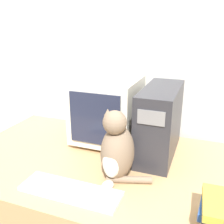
{
  "coord_description": "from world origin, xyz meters",
  "views": [
    {
      "loc": [
        0.54,
        -0.7,
        1.51
      ],
      "look_at": [
        0.07,
        0.53,
        1.04
      ],
      "focal_mm": 42.0,
      "sensor_mm": 36.0,
      "label": 1
    }
  ],
  "objects": [
    {
      "name": "keyboard",
      "position": [
        0.02,
        0.15,
        0.79
      ],
      "size": [
        0.46,
        0.14,
        0.02
      ],
      "color": "silver",
      "rests_on": "desk"
    },
    {
      "name": "cat",
      "position": [
        0.17,
        0.33,
        0.93
      ],
      "size": [
        0.26,
        0.25,
        0.36
      ],
      "rotation": [
        0.0,
        0.0,
        -0.09
      ],
      "color": "#7A6651",
      "rests_on": "desk"
    },
    {
      "name": "crt_monitor",
      "position": [
        -0.03,
        0.71,
        0.99
      ],
      "size": [
        0.37,
        0.39,
        0.4
      ],
      "color": "beige",
      "rests_on": "desk"
    },
    {
      "name": "wall_back",
      "position": [
        0.0,
        1.0,
        1.25
      ],
      "size": [
        7.0,
        0.05,
        2.5
      ],
      "color": "silver",
      "rests_on": "ground_plane"
    },
    {
      "name": "pen",
      "position": [
        -0.07,
        0.22,
        0.78
      ],
      "size": [
        0.15,
        0.01,
        0.01
      ],
      "color": "navy",
      "rests_on": "desk"
    },
    {
      "name": "computer_tower",
      "position": [
        0.31,
        0.66,
        0.97
      ],
      "size": [
        0.19,
        0.48,
        0.39
      ],
      "color": "#28282D",
      "rests_on": "desk"
    },
    {
      "name": "book_stack",
      "position": [
        0.63,
        0.16,
        0.84
      ],
      "size": [
        0.15,
        0.2,
        0.12
      ],
      "color": "gold",
      "rests_on": "desk"
    },
    {
      "name": "desk",
      "position": [
        0.0,
        0.47,
        0.39
      ],
      "size": [
        1.52,
        0.93,
        0.78
      ],
      "color": "tan",
      "rests_on": "ground_plane"
    }
  ]
}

